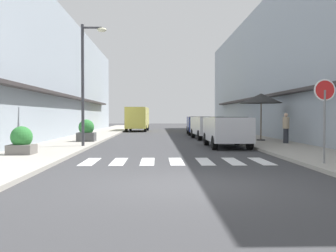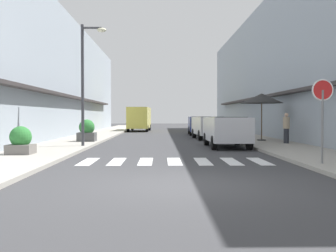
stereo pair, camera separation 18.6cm
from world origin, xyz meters
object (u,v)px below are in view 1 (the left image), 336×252
at_px(street_lamp, 87,72).
at_px(cafe_umbrella, 261,99).
at_px(parked_car_far, 199,123).
at_px(delivery_van, 138,117).
at_px(parked_car_near, 227,128).
at_px(planter_far, 230,128).
at_px(parked_car_mid, 208,125).
at_px(round_street_sign, 325,99).
at_px(planter_midblock, 86,131).
at_px(pedestrian_walking_near, 286,127).
at_px(planter_corner, 22,141).

relative_size(street_lamp, cafe_umbrella, 2.12).
bearing_deg(parked_car_far, delivery_van, 124.70).
bearing_deg(street_lamp, cafe_umbrella, 22.05).
relative_size(parked_car_near, planter_far, 3.80).
relative_size(parked_car_mid, delivery_van, 0.81).
distance_m(parked_car_near, round_street_sign, 7.61).
height_order(parked_car_near, planter_midblock, parked_car_near).
height_order(parked_car_mid, cafe_umbrella, cafe_umbrella).
bearing_deg(round_street_sign, parked_car_near, 102.23).
distance_m(round_street_sign, street_lamp, 10.93).
bearing_deg(round_street_sign, pedestrian_walking_near, 78.99).
distance_m(cafe_umbrella, planter_far, 6.71).
relative_size(delivery_van, planter_far, 4.94).
bearing_deg(parked_car_near, pedestrian_walking_near, 18.92).
distance_m(delivery_van, street_lamp, 20.69).
distance_m(street_lamp, planter_corner, 5.25).
bearing_deg(planter_midblock, delivery_van, 83.48).
xyz_separation_m(parked_car_mid, planter_midblock, (-7.24, -3.83, -0.25)).
relative_size(parked_car_mid, street_lamp, 0.78).
bearing_deg(street_lamp, planter_corner, -112.71).
distance_m(parked_car_far, delivery_van, 9.27).
bearing_deg(street_lamp, pedestrian_walking_near, 8.30).
bearing_deg(parked_car_far, planter_midblock, -126.96).
distance_m(parked_car_far, planter_corner, 18.85).
distance_m(parked_car_mid, delivery_van, 14.41).
distance_m(parked_car_near, delivery_van, 20.89).
distance_m(street_lamp, planter_far, 13.60).
bearing_deg(planter_far, parked_car_far, 125.19).
distance_m(parked_car_far, planter_midblock, 12.04).
bearing_deg(parked_car_far, planter_corner, -116.13).
bearing_deg(parked_car_mid, street_lamp, -132.87).
xyz_separation_m(parked_car_mid, cafe_umbrella, (2.56, -3.42, 1.58)).
xyz_separation_m(parked_car_far, planter_corner, (-8.30, -16.92, -0.34)).
height_order(delivery_van, planter_corner, delivery_van).
distance_m(parked_car_near, planter_midblock, 7.83).
xyz_separation_m(planter_corner, planter_midblock, (1.06, 7.30, 0.09)).
bearing_deg(planter_corner, planter_midblock, 81.73).
bearing_deg(round_street_sign, delivery_van, 103.98).
height_order(parked_car_far, cafe_umbrella, cafe_umbrella).
height_order(round_street_sign, street_lamp, street_lamp).
relative_size(planter_midblock, pedestrian_walking_near, 0.78).
bearing_deg(delivery_van, parked_car_far, -55.30).
xyz_separation_m(parked_car_far, round_street_sign, (1.60, -19.96, 1.10)).
bearing_deg(parked_car_mid, pedestrian_walking_near, -60.33).
relative_size(cafe_umbrella, planter_far, 2.41).
relative_size(street_lamp, planter_far, 5.10).
height_order(parked_car_near, street_lamp, street_lamp).
xyz_separation_m(parked_car_mid, delivery_van, (-5.27, 13.40, 0.48)).
bearing_deg(round_street_sign, planter_far, 88.80).
height_order(parked_car_far, planter_midblock, parked_car_far).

